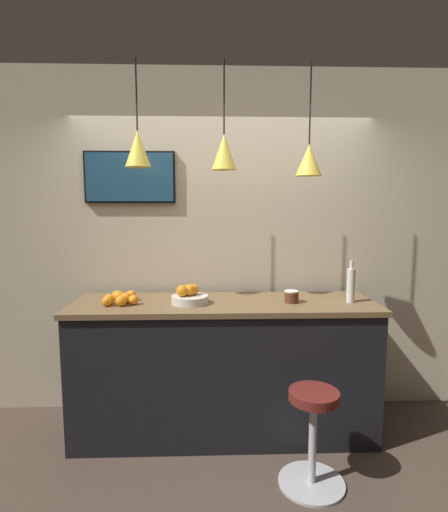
% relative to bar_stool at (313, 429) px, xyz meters
% --- Properties ---
extents(ground_plane, '(14.00, 14.00, 0.00)m').
position_rel_bar_stool_xyz_m(ground_plane, '(-0.54, -0.05, -0.38)').
color(ground_plane, '#47382D').
extents(back_wall, '(8.00, 0.06, 2.90)m').
position_rel_bar_stool_xyz_m(back_wall, '(-0.54, 1.09, 1.07)').
color(back_wall, beige).
rests_on(back_wall, ground_plane).
extents(service_counter, '(2.30, 0.69, 1.05)m').
position_rel_bar_stool_xyz_m(service_counter, '(-0.54, 0.63, 0.15)').
color(service_counter, black).
rests_on(service_counter, ground_plane).
extents(bar_stool, '(0.42, 0.42, 0.62)m').
position_rel_bar_stool_xyz_m(bar_stool, '(0.00, 0.00, 0.00)').
color(bar_stool, '#B7B7BC').
rests_on(bar_stool, ground_plane).
extents(fruit_bowl, '(0.27, 0.27, 0.15)m').
position_rel_bar_stool_xyz_m(fruit_bowl, '(-0.80, 0.59, 0.72)').
color(fruit_bowl, beige).
rests_on(fruit_bowl, service_counter).
extents(orange_pile, '(0.26, 0.26, 0.08)m').
position_rel_bar_stool_xyz_m(orange_pile, '(-1.31, 0.61, 0.71)').
color(orange_pile, orange).
rests_on(orange_pile, service_counter).
extents(juice_bottle, '(0.06, 0.06, 0.32)m').
position_rel_bar_stool_xyz_m(juice_bottle, '(0.42, 0.59, 0.80)').
color(juice_bottle, silver).
rests_on(juice_bottle, service_counter).
extents(spread_jar, '(0.11, 0.11, 0.09)m').
position_rel_bar_stool_xyz_m(spread_jar, '(-0.03, 0.59, 0.72)').
color(spread_jar, '#562D19').
rests_on(spread_jar, service_counter).
extents(pendant_lamp_left, '(0.19, 0.19, 0.75)m').
position_rel_bar_stool_xyz_m(pendant_lamp_left, '(-1.16, 0.62, 1.80)').
color(pendant_lamp_left, black).
extents(pendant_lamp_middle, '(0.18, 0.18, 0.77)m').
position_rel_bar_stool_xyz_m(pendant_lamp_middle, '(-0.54, 0.62, 1.78)').
color(pendant_lamp_middle, black).
extents(pendant_lamp_right, '(0.19, 0.19, 0.81)m').
position_rel_bar_stool_xyz_m(pendant_lamp_right, '(0.08, 0.62, 1.73)').
color(pendant_lamp_right, black).
extents(mounted_tv, '(0.75, 0.04, 0.42)m').
position_rel_bar_stool_xyz_m(mounted_tv, '(-1.30, 1.04, 1.63)').
color(mounted_tv, black).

